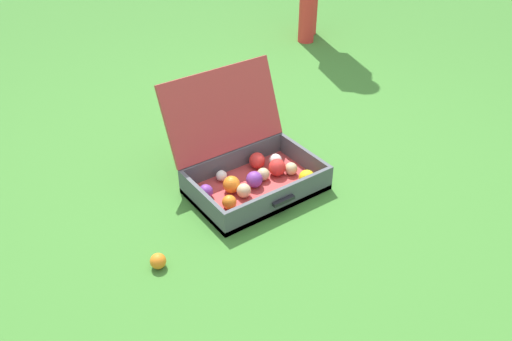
{
  "coord_description": "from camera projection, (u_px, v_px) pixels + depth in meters",
  "views": [
    {
      "loc": [
        -1.2,
        -1.63,
        1.42
      ],
      "look_at": [
        -0.09,
        -0.07,
        0.11
      ],
      "focal_mm": 36.41,
      "sensor_mm": 36.0,
      "label": 1
    }
  ],
  "objects": [
    {
      "name": "stray_ball_on_grass",
      "position": [
        158.0,
        261.0,
        1.96
      ],
      "size": [
        0.06,
        0.06,
        0.06
      ],
      "primitive_type": "sphere",
      "color": "orange",
      "rests_on": "ground"
    },
    {
      "name": "ground_plane",
      "position": [
        263.0,
        176.0,
        2.47
      ],
      "size": [
        16.0,
        16.0,
        0.0
      ],
      "primitive_type": "plane",
      "color": "#3D7A2D"
    },
    {
      "name": "open_suitcase",
      "position": [
        249.0,
        165.0,
        2.37
      ],
      "size": [
        0.58,
        0.55,
        0.48
      ],
      "color": "#B23838",
      "rests_on": "ground"
    }
  ]
}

